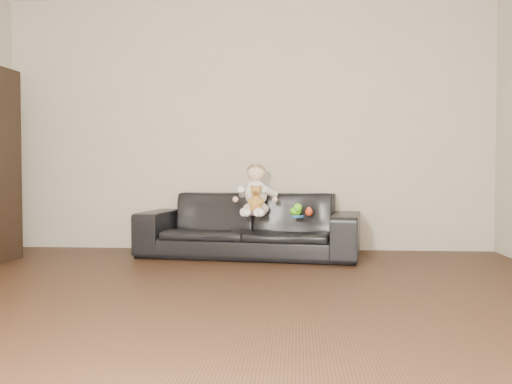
# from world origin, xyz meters

# --- Properties ---
(floor) EXTENTS (5.50, 5.50, 0.00)m
(floor) POSITION_xyz_m (0.00, 0.00, 0.00)
(floor) COLOR #321E11
(floor) RESTS_ON ground
(wall_back) EXTENTS (5.00, 0.00, 5.00)m
(wall_back) POSITION_xyz_m (0.00, 2.75, 1.30)
(wall_back) COLOR #BCB29E
(wall_back) RESTS_ON ground
(sofa) EXTENTS (2.14, 1.07, 0.60)m
(sofa) POSITION_xyz_m (0.07, 2.25, 0.30)
(sofa) COLOR black
(sofa) RESTS_ON floor
(baby) EXTENTS (0.37, 0.44, 0.48)m
(baby) POSITION_xyz_m (0.14, 2.14, 0.61)
(baby) COLOR #FAD3D7
(baby) RESTS_ON sofa
(teddy_bear) EXTENTS (0.13, 0.14, 0.23)m
(teddy_bear) POSITION_xyz_m (0.15, 1.99, 0.56)
(teddy_bear) COLOR #A5752F
(teddy_bear) RESTS_ON sofa
(toy_green) EXTENTS (0.12, 0.14, 0.09)m
(toy_green) POSITION_xyz_m (0.50, 2.13, 0.44)
(toy_green) COLOR #65E51B
(toy_green) RESTS_ON sofa
(toy_rattle) EXTENTS (0.08, 0.08, 0.07)m
(toy_rattle) POSITION_xyz_m (0.63, 2.13, 0.43)
(toy_rattle) COLOR red
(toy_rattle) RESTS_ON sofa
(toy_blue_disc) EXTENTS (0.12, 0.12, 0.02)m
(toy_blue_disc) POSITION_xyz_m (0.52, 2.00, 0.40)
(toy_blue_disc) COLOR blue
(toy_blue_disc) RESTS_ON sofa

